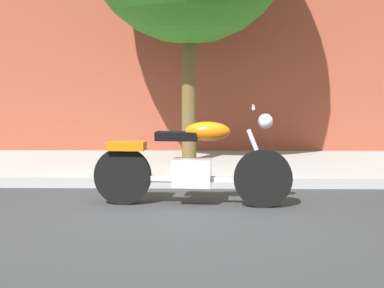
{
  "coord_description": "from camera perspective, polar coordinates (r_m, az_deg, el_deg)",
  "views": [
    {
      "loc": [
        0.43,
        -6.22,
        1.44
      ],
      "look_at": [
        0.29,
        0.48,
        0.72
      ],
      "focal_mm": 54.71,
      "sensor_mm": 36.0,
      "label": 1
    }
  ],
  "objects": [
    {
      "name": "ground_plane",
      "position": [
        6.4,
        -2.73,
        -6.9
      ],
      "size": [
        60.0,
        60.0,
        0.0
      ],
      "primitive_type": "plane",
      "color": "#303335"
    },
    {
      "name": "sidewalk",
      "position": [
        9.49,
        -1.45,
        -2.19
      ],
      "size": [
        18.86,
        3.19,
        0.14
      ],
      "primitive_type": "cube",
      "color": "#9F9F9F",
      "rests_on": "ground"
    },
    {
      "name": "motorcycle",
      "position": [
        6.78,
        -0.02,
        -2.0
      ],
      "size": [
        2.31,
        0.7,
        1.17
      ],
      "color": "black",
      "rests_on": "ground"
    }
  ]
}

